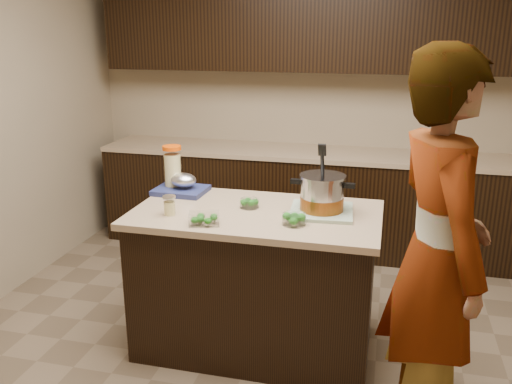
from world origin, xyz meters
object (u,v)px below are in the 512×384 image
lemonade_pitcher (173,170)px  person (437,258)px  island (256,280)px  stock_pot (322,195)px

lemonade_pitcher → person: person is taller
island → person: bearing=-29.6°
island → lemonade_pitcher: 0.91m
stock_pot → person: (0.60, -0.62, -0.06)m
lemonade_pitcher → person: bearing=-27.6°
stock_pot → lemonade_pitcher: bearing=170.4°
lemonade_pitcher → person: size_ratio=0.16×
stock_pot → lemonade_pitcher: (-1.02, 0.22, 0.03)m
stock_pot → lemonade_pitcher: 1.04m
person → island: bearing=42.5°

